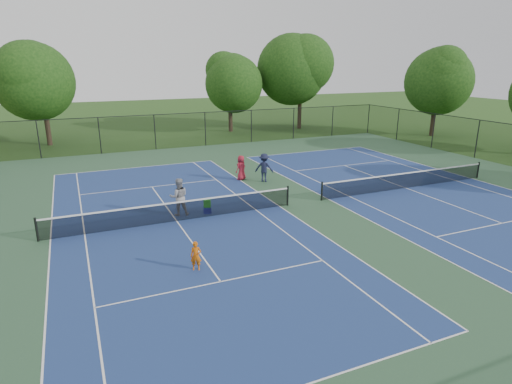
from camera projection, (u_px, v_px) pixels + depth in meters
name	position (u px, v px, depth m)	size (l,w,h in m)	color
ground	(305.00, 203.00, 23.07)	(140.00, 140.00, 0.00)	#234716
court_pad	(305.00, 203.00, 23.07)	(36.00, 36.00, 0.01)	#2E5338
tennis_court_left	(177.00, 220.00, 20.36)	(12.00, 23.83, 1.07)	navy
tennis_court_right	(406.00, 187.00, 25.72)	(12.00, 23.83, 1.07)	navy
perimeter_fence	(306.00, 174.00, 22.60)	(36.08, 36.08, 3.02)	black
tree_back_a	(41.00, 77.00, 37.38)	(6.80, 6.80, 9.15)	#2D2116
tree_back_c	(230.00, 80.00, 45.30)	(6.00, 6.00, 8.40)	#2D2116
tree_back_d	(301.00, 66.00, 47.09)	(7.80, 7.80, 10.37)	#2D2116
tree_side_e	(438.00, 78.00, 42.45)	(6.60, 6.60, 8.87)	#2D2116
child_player	(196.00, 256.00, 15.49)	(0.40, 0.26, 1.10)	#CD5B0D
instructor	(179.00, 197.00, 20.98)	(0.92, 0.71, 1.89)	#97979A
bystander_b	(264.00, 168.00, 26.93)	(1.17, 0.67, 1.81)	#181C36
bystander_c	(241.00, 168.00, 27.39)	(0.78, 0.51, 1.60)	maroon
ball_crate	(207.00, 210.00, 21.48)	(0.39, 0.28, 0.32)	#161E9B
ball_hopper	(207.00, 203.00, 21.37)	(0.34, 0.27, 0.39)	green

